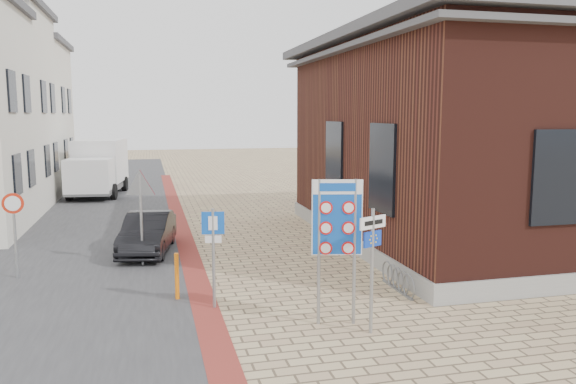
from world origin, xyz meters
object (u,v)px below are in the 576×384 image
box_truck (98,167)px  border_sign (337,221)px  parking_sign (213,242)px  essen_sign (372,251)px  bollard (177,277)px  sedan (148,233)px

box_truck → border_sign: 21.43m
border_sign → parking_sign: border_sign is taller
essen_sign → bollard: 4.74m
essen_sign → border_sign: bearing=104.3°
box_truck → parking_sign: bearing=-71.3°
sedan → box_truck: bearing=110.2°
box_truck → bollard: size_ratio=5.27×
parking_sign → box_truck: bearing=110.9°
essen_sign → bollard: size_ratio=2.25×
parking_sign → sedan: bearing=113.4°
box_truck → bollard: box_truck is taller
essen_sign → parking_sign: 3.52m
bollard → essen_sign: bearing=-39.5°
parking_sign → essen_sign: bearing=-27.9°
border_sign → sedan: bearing=130.3°
sedan → border_sign: (3.70, -7.08, 1.53)m
bollard → sedan: bearing=97.6°
border_sign → bollard: border_sign is taller
box_truck → sedan: bearing=-72.3°
box_truck → border_sign: size_ratio=1.95×
box_truck → border_sign: border_sign is taller
box_truck → bollard: 18.50m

